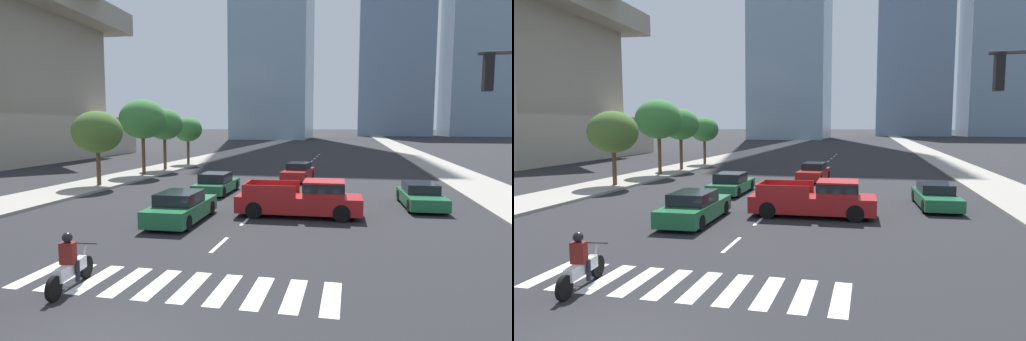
% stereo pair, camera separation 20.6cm
% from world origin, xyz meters
% --- Properties ---
extents(sidewalk_east, '(4.00, 260.00, 0.15)m').
position_xyz_m(sidewalk_east, '(12.89, 30.00, 0.07)').
color(sidewalk_east, gray).
rests_on(sidewalk_east, ground).
extents(sidewalk_west, '(4.00, 260.00, 0.15)m').
position_xyz_m(sidewalk_west, '(-12.89, 30.00, 0.07)').
color(sidewalk_west, gray).
rests_on(sidewalk_west, ground).
extents(crosswalk_near, '(8.55, 2.22, 0.01)m').
position_xyz_m(crosswalk_near, '(-0.00, 3.83, 0.00)').
color(crosswalk_near, silver).
rests_on(crosswalk_near, ground).
extents(lane_divider_center, '(0.14, 50.00, 0.01)m').
position_xyz_m(lane_divider_center, '(0.00, 31.83, 0.00)').
color(lane_divider_center, silver).
rests_on(lane_divider_center, ground).
extents(motorcycle_trailing, '(0.70, 2.22, 1.49)m').
position_xyz_m(motorcycle_trailing, '(-2.50, 3.08, 0.58)').
color(motorcycle_trailing, black).
rests_on(motorcycle_trailing, ground).
extents(pickup_truck, '(5.70, 2.22, 1.67)m').
position_xyz_m(pickup_truck, '(2.42, 13.26, 0.81)').
color(pickup_truck, maroon).
rests_on(pickup_truck, ground).
extents(sedan_green_0, '(1.96, 4.79, 1.34)m').
position_xyz_m(sedan_green_0, '(-2.69, 11.00, 0.62)').
color(sedan_green_0, '#1E6038').
rests_on(sedan_green_0, ground).
extents(sedan_green_1, '(2.01, 4.75, 1.21)m').
position_xyz_m(sedan_green_1, '(7.95, 16.84, 0.56)').
color(sedan_green_1, '#1E6038').
rests_on(sedan_green_1, ground).
extents(sedan_green_2, '(1.89, 4.41, 1.27)m').
position_xyz_m(sedan_green_2, '(-3.57, 18.83, 0.58)').
color(sedan_green_2, '#1E6038').
rests_on(sedan_green_2, ground).
extents(sedan_red_3, '(2.10, 4.85, 1.34)m').
position_xyz_m(sedan_red_3, '(0.57, 26.08, 0.62)').
color(sedan_red_3, maroon).
rests_on(sedan_red_3, ground).
extents(street_tree_nearest, '(3.28, 3.28, 4.95)m').
position_xyz_m(street_tree_nearest, '(-12.09, 19.70, 3.69)').
color(street_tree_nearest, '#4C3823').
rests_on(street_tree_nearest, sidewalk_west).
extents(street_tree_second, '(3.72, 3.72, 6.07)m').
position_xyz_m(street_tree_second, '(-12.09, 26.22, 4.62)').
color(street_tree_second, '#4C3823').
rests_on(street_tree_second, sidewalk_west).
extents(street_tree_third, '(3.28, 3.28, 5.47)m').
position_xyz_m(street_tree_third, '(-12.09, 30.39, 4.21)').
color(street_tree_third, '#4C3823').
rests_on(street_tree_third, sidewalk_west).
extents(street_tree_fourth, '(2.93, 2.93, 4.80)m').
position_xyz_m(street_tree_fourth, '(-12.09, 36.17, 3.68)').
color(street_tree_fourth, '#4C3823').
rests_on(street_tree_fourth, sidewalk_west).
extents(office_tower_center_skyline, '(26.23, 22.13, 88.76)m').
position_xyz_m(office_tower_center_skyline, '(19.58, 170.16, 43.85)').
color(office_tower_center_skyline, slate).
rests_on(office_tower_center_skyline, ground).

